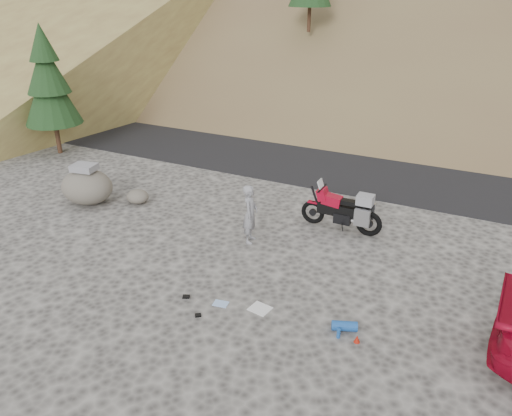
% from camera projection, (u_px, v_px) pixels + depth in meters
% --- Properties ---
extents(ground, '(140.00, 140.00, 0.00)m').
position_uv_depth(ground, '(247.00, 268.00, 12.31)').
color(ground, '#3E3C39').
rests_on(ground, ground).
extents(road, '(120.00, 7.00, 0.05)m').
position_uv_depth(road, '(353.00, 160.00, 19.61)').
color(road, black).
rests_on(road, ground).
extents(conifer_verge, '(2.20, 2.20, 5.04)m').
position_uv_depth(conifer_verge, '(48.00, 81.00, 19.23)').
color(conifer_verge, '#342113').
rests_on(conifer_verge, ground).
extents(motorcycle, '(2.37, 0.68, 1.41)m').
position_uv_depth(motorcycle, '(345.00, 211.00, 13.92)').
color(motorcycle, black).
rests_on(motorcycle, ground).
extents(man, '(0.51, 0.67, 1.63)m').
position_uv_depth(man, '(250.00, 241.00, 13.57)').
color(man, gray).
rests_on(man, ground).
extents(boulder, '(1.71, 1.46, 1.27)m').
position_uv_depth(boulder, '(87.00, 186.00, 15.66)').
color(boulder, '#5A554D').
rests_on(boulder, ground).
extents(small_rock, '(0.87, 0.82, 0.43)m').
position_uv_depth(small_rock, '(138.00, 197.00, 15.79)').
color(small_rock, '#5A554D').
rests_on(small_rock, ground).
extents(gear_white_cloth, '(0.49, 0.45, 0.01)m').
position_uv_depth(gear_white_cloth, '(260.00, 309.00, 10.77)').
color(gear_white_cloth, white).
rests_on(gear_white_cloth, ground).
extents(gear_blue_mat, '(0.56, 0.38, 0.21)m').
position_uv_depth(gear_blue_mat, '(344.00, 326.00, 10.09)').
color(gear_blue_mat, '#1A4E9F').
rests_on(gear_blue_mat, ground).
extents(gear_bottle, '(0.09, 0.09, 0.20)m').
position_uv_depth(gear_bottle, '(338.00, 334.00, 9.87)').
color(gear_bottle, '#1A4E9F').
rests_on(gear_bottle, ground).
extents(gear_funnel, '(0.13, 0.13, 0.16)m').
position_uv_depth(gear_funnel, '(357.00, 339.00, 9.76)').
color(gear_funnel, '#AC1A0B').
rests_on(gear_funnel, ground).
extents(gear_glove_a, '(0.19, 0.16, 0.04)m').
position_uv_depth(gear_glove_a, '(186.00, 297.00, 11.15)').
color(gear_glove_a, black).
rests_on(gear_glove_a, ground).
extents(gear_glove_b, '(0.16, 0.16, 0.04)m').
position_uv_depth(gear_glove_b, '(198.00, 315.00, 10.54)').
color(gear_glove_b, black).
rests_on(gear_glove_b, ground).
extents(gear_blue_cloth, '(0.36, 0.29, 0.01)m').
position_uv_depth(gear_blue_cloth, '(221.00, 304.00, 10.94)').
color(gear_blue_cloth, '#9ABDEE').
rests_on(gear_blue_cloth, ground).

